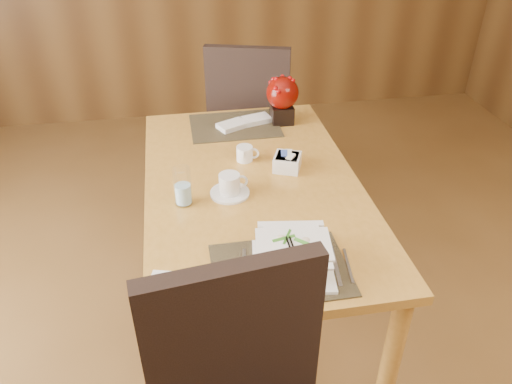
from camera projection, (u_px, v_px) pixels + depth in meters
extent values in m
cube|color=#C18835|center=(253.00, 187.00, 2.12)|extent=(0.90, 1.50, 0.04)
cylinder|color=#C18835|center=(165.00, 183.00, 2.84)|extent=(0.07, 0.07, 0.71)
cylinder|color=#C18835|center=(390.00, 364.00, 1.82)|extent=(0.07, 0.07, 0.71)
cylinder|color=#C18835|center=(298.00, 171.00, 2.95)|extent=(0.07, 0.07, 0.71)
cube|color=black|center=(280.00, 270.00, 1.66)|extent=(0.45, 0.33, 0.01)
cube|color=black|center=(235.00, 126.00, 2.56)|extent=(0.45, 0.33, 0.01)
cube|color=white|center=(292.00, 267.00, 1.66)|extent=(0.30, 0.30, 0.01)
cube|color=white|center=(293.00, 256.00, 1.64)|extent=(0.21, 0.21, 0.09)
cylinder|color=tan|center=(293.00, 255.00, 1.63)|extent=(0.17, 0.17, 0.07)
cylinder|color=white|center=(230.00, 193.00, 2.03)|extent=(0.16, 0.16, 0.01)
cylinder|color=white|center=(229.00, 184.00, 2.01)|extent=(0.09, 0.09, 0.08)
cylinder|color=black|center=(229.00, 176.00, 1.99)|extent=(0.08, 0.08, 0.01)
cylinder|color=white|center=(183.00, 186.00, 1.94)|extent=(0.08, 0.08, 0.16)
cube|color=white|center=(287.00, 162.00, 2.19)|extent=(0.15, 0.15, 0.07)
cube|color=black|center=(282.00, 114.00, 2.57)|extent=(0.11, 0.11, 0.09)
sphere|color=#790B04|center=(282.00, 93.00, 2.51)|extent=(0.17, 0.17, 0.17)
cube|color=white|center=(168.00, 286.00, 1.59)|extent=(0.16, 0.16, 0.01)
cube|color=black|center=(234.00, 344.00, 1.33)|extent=(0.49, 0.12, 0.55)
cube|color=black|center=(252.00, 125.00, 3.16)|extent=(0.61, 0.61, 0.06)
cube|color=black|center=(248.00, 94.00, 2.81)|extent=(0.47, 0.18, 0.53)
cylinder|color=black|center=(285.00, 147.00, 3.45)|extent=(0.04, 0.04, 0.46)
cylinder|color=black|center=(281.00, 178.00, 3.12)|extent=(0.04, 0.04, 0.46)
cylinder|color=black|center=(227.00, 144.00, 3.49)|extent=(0.04, 0.04, 0.46)
cylinder|color=black|center=(217.00, 175.00, 3.16)|extent=(0.04, 0.04, 0.46)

